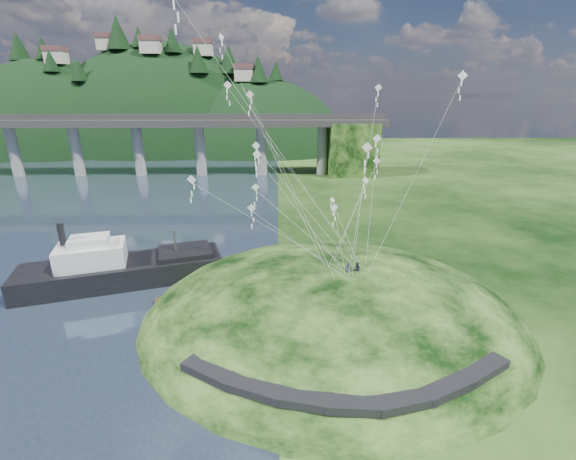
{
  "coord_description": "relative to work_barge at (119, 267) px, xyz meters",
  "views": [
    {
      "loc": [
        3.05,
        -29.17,
        19.27
      ],
      "look_at": [
        4.0,
        6.0,
        7.0
      ],
      "focal_mm": 24.0,
      "sensor_mm": 36.0,
      "label": 1
    }
  ],
  "objects": [
    {
      "name": "kite_flyers",
      "position": [
        23.66,
        -8.21,
        3.96
      ],
      "size": [
        1.56,
        0.93,
        1.77
      ],
      "color": "#282B36",
      "rests_on": "ground"
    },
    {
      "name": "work_barge",
      "position": [
        0.0,
        0.0,
        0.0
      ],
      "size": [
        21.46,
        11.36,
        7.25
      ],
      "color": "black",
      "rests_on": "ground"
    },
    {
      "name": "grass_hill",
      "position": [
        22.15,
        -7.18,
        -3.32
      ],
      "size": [
        36.0,
        32.0,
        13.0
      ],
      "color": "black",
      "rests_on": "ground"
    },
    {
      "name": "kite_swarm",
      "position": [
        18.92,
        -3.67,
        13.93
      ],
      "size": [
        20.4,
        17.79,
        18.09
      ],
      "color": "white",
      "rests_on": "ground"
    },
    {
      "name": "bridge",
      "position": [
        -12.31,
        60.89,
        7.89
      ],
      "size": [
        160.0,
        11.0,
        15.0
      ],
      "color": "#2D2B2B",
      "rests_on": "ground"
    },
    {
      "name": "far_ridge",
      "position": [
        -29.43,
        112.99,
        -9.25
      ],
      "size": [
        153.0,
        70.0,
        94.5
      ],
      "color": "black",
      "rests_on": "ground"
    },
    {
      "name": "ground",
      "position": [
        14.15,
        -9.18,
        -1.82
      ],
      "size": [
        320.0,
        320.0,
        0.0
      ],
      "primitive_type": "plane",
      "color": "black",
      "rests_on": "ground"
    },
    {
      "name": "footpath",
      "position": [
        21.61,
        -18.92,
        0.27
      ],
      "size": [
        22.29,
        5.84,
        0.83
      ],
      "color": "black",
      "rests_on": "ground"
    },
    {
      "name": "wooden_dock",
      "position": [
        11.36,
        -3.85,
        -1.42
      ],
      "size": [
        12.72,
        5.22,
        0.9
      ],
      "color": "#352515",
      "rests_on": "ground"
    }
  ]
}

